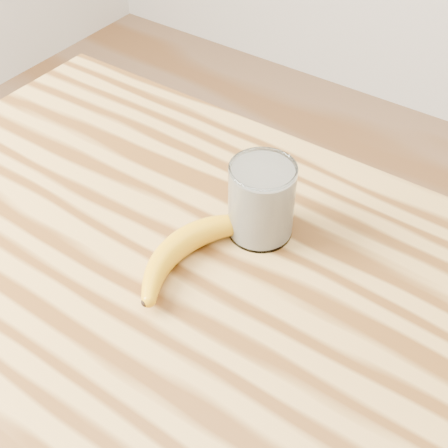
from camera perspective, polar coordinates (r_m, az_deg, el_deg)
The scene contains 3 objects.
table at distance 0.90m, azimuth -1.89°, elevation -13.63°, with size 1.20×0.80×0.90m.
smoothie_glass at distance 0.86m, azimuth 3.44°, elevation 2.15°, with size 0.09×0.09×0.12m.
banana at distance 0.86m, azimuth -3.44°, elevation -1.37°, with size 0.11×0.31×0.04m, color #CC8D0F, non-canonical shape.
Camera 1 is at (0.30, -0.38, 1.52)m, focal length 50.00 mm.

